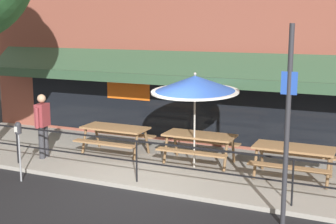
{
  "coord_description": "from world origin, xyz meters",
  "views": [
    {
      "loc": [
        4.83,
        -8.63,
        3.64
      ],
      "look_at": [
        0.19,
        1.6,
        1.5
      ],
      "focal_mm": 50.0,
      "sensor_mm": 36.0,
      "label": 1
    }
  ],
  "objects_px": {
    "picnic_table_centre": "(199,140)",
    "parking_meter_near": "(18,134)",
    "patio_umbrella_centre": "(195,85)",
    "picnic_table_right": "(294,154)",
    "pedestrian_walking": "(43,122)",
    "picnic_table_left": "(115,133)",
    "street_sign_pole": "(287,125)"
  },
  "relations": [
    {
      "from": "picnic_table_right",
      "to": "street_sign_pole",
      "type": "distance_m",
      "value": 2.69
    },
    {
      "from": "patio_umbrella_centre",
      "to": "picnic_table_right",
      "type": "bearing_deg",
      "value": 2.48
    },
    {
      "from": "picnic_table_right",
      "to": "pedestrian_walking",
      "type": "relative_size",
      "value": 1.05
    },
    {
      "from": "pedestrian_walking",
      "to": "street_sign_pole",
      "type": "distance_m",
      "value": 6.81
    },
    {
      "from": "parking_meter_near",
      "to": "street_sign_pole",
      "type": "distance_m",
      "value": 6.08
    },
    {
      "from": "picnic_table_centre",
      "to": "patio_umbrella_centre",
      "type": "height_order",
      "value": "patio_umbrella_centre"
    },
    {
      "from": "picnic_table_left",
      "to": "parking_meter_near",
      "type": "distance_m",
      "value": 2.83
    },
    {
      "from": "picnic_table_left",
      "to": "patio_umbrella_centre",
      "type": "height_order",
      "value": "patio_umbrella_centre"
    },
    {
      "from": "picnic_table_centre",
      "to": "parking_meter_near",
      "type": "bearing_deg",
      "value": -141.07
    },
    {
      "from": "picnic_table_left",
      "to": "patio_umbrella_centre",
      "type": "xyz_separation_m",
      "value": [
        2.39,
        -0.22,
        1.47
      ]
    },
    {
      "from": "picnic_table_left",
      "to": "parking_meter_near",
      "type": "height_order",
      "value": "parking_meter_near"
    },
    {
      "from": "picnic_table_centre",
      "to": "pedestrian_walking",
      "type": "xyz_separation_m",
      "value": [
        -3.97,
        -1.21,
        0.35
      ]
    },
    {
      "from": "patio_umbrella_centre",
      "to": "parking_meter_near",
      "type": "distance_m",
      "value": 4.29
    },
    {
      "from": "picnic_table_right",
      "to": "picnic_table_left",
      "type": "bearing_deg",
      "value": 178.66
    },
    {
      "from": "picnic_table_centre",
      "to": "picnic_table_right",
      "type": "bearing_deg",
      "value": -6.07
    },
    {
      "from": "picnic_table_centre",
      "to": "street_sign_pole",
      "type": "bearing_deg",
      "value": -45.28
    },
    {
      "from": "picnic_table_centre",
      "to": "pedestrian_walking",
      "type": "bearing_deg",
      "value": -163.02
    },
    {
      "from": "patio_umbrella_centre",
      "to": "street_sign_pole",
      "type": "height_order",
      "value": "street_sign_pole"
    },
    {
      "from": "picnic_table_right",
      "to": "parking_meter_near",
      "type": "xyz_separation_m",
      "value": [
        -5.8,
        -2.5,
        0.44
      ]
    },
    {
      "from": "picnic_table_centre",
      "to": "pedestrian_walking",
      "type": "relative_size",
      "value": 1.05
    },
    {
      "from": "picnic_table_left",
      "to": "patio_umbrella_centre",
      "type": "distance_m",
      "value": 2.82
    },
    {
      "from": "picnic_table_right",
      "to": "street_sign_pole",
      "type": "xyz_separation_m",
      "value": [
        0.24,
        -2.41,
        1.17
      ]
    },
    {
      "from": "picnic_table_left",
      "to": "picnic_table_right",
      "type": "relative_size",
      "value": 1.0
    },
    {
      "from": "picnic_table_right",
      "to": "patio_umbrella_centre",
      "type": "height_order",
      "value": "patio_umbrella_centre"
    },
    {
      "from": "pedestrian_walking",
      "to": "parking_meter_near",
      "type": "distance_m",
      "value": 1.64
    },
    {
      "from": "picnic_table_left",
      "to": "street_sign_pole",
      "type": "distance_m",
      "value": 5.74
    },
    {
      "from": "patio_umbrella_centre",
      "to": "pedestrian_walking",
      "type": "xyz_separation_m",
      "value": [
        -3.97,
        -0.85,
        -1.12
      ]
    },
    {
      "from": "parking_meter_near",
      "to": "street_sign_pole",
      "type": "height_order",
      "value": "street_sign_pole"
    },
    {
      "from": "picnic_table_right",
      "to": "parking_meter_near",
      "type": "distance_m",
      "value": 6.33
    },
    {
      "from": "picnic_table_centre",
      "to": "patio_umbrella_centre",
      "type": "distance_m",
      "value": 1.52
    },
    {
      "from": "picnic_table_left",
      "to": "street_sign_pole",
      "type": "xyz_separation_m",
      "value": [
        5.03,
        -2.52,
        1.17
      ]
    },
    {
      "from": "picnic_table_centre",
      "to": "picnic_table_right",
      "type": "relative_size",
      "value": 1.0
    }
  ]
}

